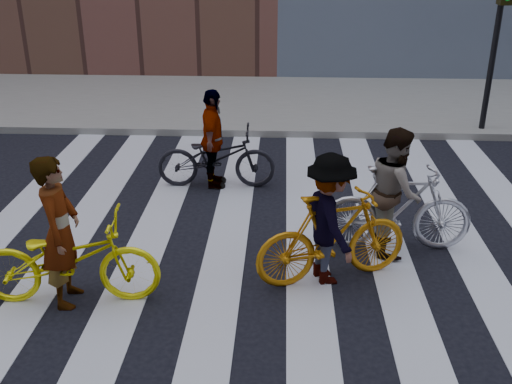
# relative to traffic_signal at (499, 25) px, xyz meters

# --- Properties ---
(ground) EXTENTS (100.00, 100.00, 0.00)m
(ground) POSITION_rel_traffic_signal_xyz_m (-4.40, -5.32, -2.28)
(ground) COLOR black
(ground) RESTS_ON ground
(sidewalk_far) EXTENTS (100.00, 5.00, 0.15)m
(sidewalk_far) POSITION_rel_traffic_signal_xyz_m (-4.40, 2.18, -2.20)
(sidewalk_far) COLOR gray
(sidewalk_far) RESTS_ON ground
(zebra_crosswalk) EXTENTS (8.25, 10.00, 0.01)m
(zebra_crosswalk) POSITION_rel_traffic_signal_xyz_m (-4.40, -5.32, -2.27)
(zebra_crosswalk) COLOR silver
(zebra_crosswalk) RESTS_ON ground
(traffic_signal) EXTENTS (0.22, 0.42, 3.33)m
(traffic_signal) POSITION_rel_traffic_signal_xyz_m (0.00, 0.00, 0.00)
(traffic_signal) COLOR black
(traffic_signal) RESTS_ON ground
(bike_yellow_left) EXTENTS (2.13, 0.89, 1.09)m
(bike_yellow_left) POSITION_rel_traffic_signal_xyz_m (-6.62, -6.42, -1.73)
(bike_yellow_left) COLOR #FFF40E
(bike_yellow_left) RESTS_ON ground
(bike_silver_mid) EXTENTS (2.00, 0.57, 1.20)m
(bike_silver_mid) POSITION_rel_traffic_signal_xyz_m (-2.67, -4.99, -1.68)
(bike_silver_mid) COLOR silver
(bike_silver_mid) RESTS_ON ground
(bike_yellow_right) EXTENTS (2.02, 1.16, 1.17)m
(bike_yellow_right) POSITION_rel_traffic_signal_xyz_m (-3.58, -5.82, -1.69)
(bike_yellow_right) COLOR #C7770B
(bike_yellow_right) RESTS_ON ground
(bike_dark_rear) EXTENTS (1.99, 0.74, 1.03)m
(bike_dark_rear) POSITION_rel_traffic_signal_xyz_m (-5.30, -2.94, -1.76)
(bike_dark_rear) COLOR black
(bike_dark_rear) RESTS_ON ground
(rider_left) EXTENTS (0.48, 0.69, 1.80)m
(rider_left) POSITION_rel_traffic_signal_xyz_m (-6.67, -6.42, -1.38)
(rider_left) COLOR slate
(rider_left) RESTS_ON ground
(rider_mid) EXTENTS (0.65, 0.84, 1.72)m
(rider_mid) POSITION_rel_traffic_signal_xyz_m (-2.72, -4.99, -1.42)
(rider_mid) COLOR slate
(rider_mid) RESTS_ON ground
(rider_right) EXTENTS (0.93, 1.21, 1.65)m
(rider_right) POSITION_rel_traffic_signal_xyz_m (-3.63, -5.82, -1.45)
(rider_right) COLOR slate
(rider_right) RESTS_ON ground
(rider_rear) EXTENTS (0.44, 0.99, 1.67)m
(rider_rear) POSITION_rel_traffic_signal_xyz_m (-5.35, -2.94, -1.44)
(rider_rear) COLOR slate
(rider_rear) RESTS_ON ground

